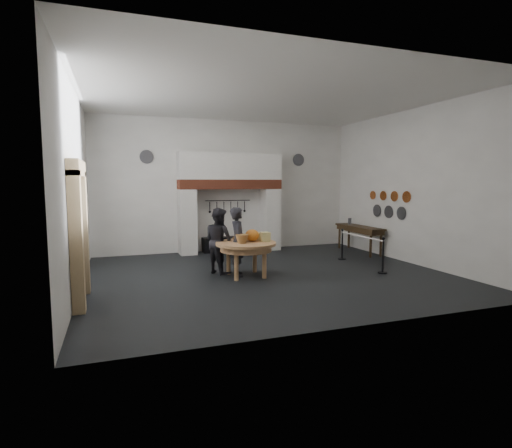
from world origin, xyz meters
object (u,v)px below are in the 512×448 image
object	(u,v)px
work_table	(246,244)
visitor_far	(219,241)
barrier_post_near	(383,256)
visitor_near	(238,241)
side_table	(359,227)
barrier_post_far	(342,245)
iron_range	(230,244)

from	to	relation	value
work_table	visitor_far	xyz separation A→B (m)	(-0.56, 0.57, 0.02)
work_table	barrier_post_near	distance (m)	3.62
visitor_near	visitor_far	distance (m)	0.57
barrier_post_near	side_table	bearing A→B (deg)	67.29
visitor_near	barrier_post_far	distance (m)	3.80
visitor_far	barrier_post_far	world-z (taller)	visitor_far
barrier_post_near	visitor_near	bearing A→B (deg)	164.04
visitor_far	barrier_post_near	distance (m)	4.32
iron_range	work_table	distance (m)	3.82
iron_range	work_table	xyz separation A→B (m)	(-0.61, -3.72, 0.59)
work_table	visitor_far	world-z (taller)	visitor_far
visitor_near	visitor_far	xyz separation A→B (m)	(-0.40, 0.40, -0.02)
work_table	visitor_near	bearing A→B (deg)	133.83
side_table	barrier_post_near	size ratio (longest dim) A/B	2.44
barrier_post_near	iron_range	bearing A→B (deg)	122.03
work_table	side_table	distance (m)	5.14
iron_range	side_table	size ratio (longest dim) A/B	0.86
visitor_far	barrier_post_near	bearing A→B (deg)	-134.95
iron_range	barrier_post_far	xyz separation A→B (m)	(2.88, -2.60, 0.20)
iron_range	barrier_post_near	world-z (taller)	barrier_post_near
iron_range	visitor_far	bearing A→B (deg)	-110.43
barrier_post_near	work_table	bearing A→B (deg)	165.88
iron_range	barrier_post_far	size ratio (longest dim) A/B	2.11
iron_range	side_table	world-z (taller)	side_table
visitor_near	visitor_far	size ratio (longest dim) A/B	1.02
iron_range	work_table	size ratio (longest dim) A/B	1.24
visitor_near	barrier_post_near	bearing A→B (deg)	-95.58
barrier_post_near	barrier_post_far	size ratio (longest dim) A/B	1.00
iron_range	visitor_far	distance (m)	3.42
visitor_near	visitor_far	world-z (taller)	visitor_near
work_table	visitor_far	distance (m)	0.80
work_table	side_table	bearing A→B (deg)	23.46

